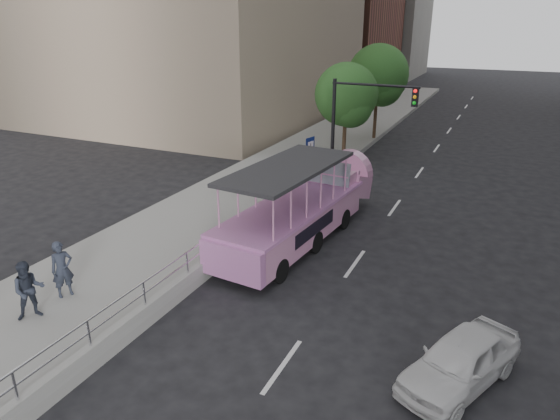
% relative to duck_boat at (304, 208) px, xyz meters
% --- Properties ---
extents(ground, '(160.00, 160.00, 0.00)m').
position_rel_duck_boat_xyz_m(ground, '(1.52, -5.44, -1.16)').
color(ground, black).
extents(sidewalk, '(5.50, 80.00, 0.30)m').
position_rel_duck_boat_xyz_m(sidewalk, '(-4.23, 4.56, -1.01)').
color(sidewalk, gray).
rests_on(sidewalk, ground).
extents(kerb_wall, '(0.24, 30.00, 0.36)m').
position_rel_duck_boat_xyz_m(kerb_wall, '(-1.60, -3.44, -0.68)').
color(kerb_wall, '#9B9B96').
rests_on(kerb_wall, sidewalk).
extents(guardrail, '(0.07, 22.00, 0.71)m').
position_rel_duck_boat_xyz_m(guardrail, '(-1.60, -3.44, -0.02)').
color(guardrail, silver).
rests_on(guardrail, kerb_wall).
extents(duck_boat, '(3.13, 9.61, 3.13)m').
position_rel_duck_boat_xyz_m(duck_boat, '(0.00, 0.00, 0.00)').
color(duck_boat, black).
rests_on(duck_boat, ground).
extents(car, '(2.79, 3.86, 1.22)m').
position_rel_duck_boat_xyz_m(car, '(6.46, -6.24, -0.55)').
color(car, silver).
rests_on(car, ground).
extents(pedestrian_near, '(0.64, 0.74, 1.71)m').
position_rel_duck_boat_xyz_m(pedestrian_near, '(-4.46, -7.55, -0.01)').
color(pedestrian_near, '#282D3B').
rests_on(pedestrian_near, sidewalk).
extents(pedestrian_mid, '(1.00, 1.03, 1.67)m').
position_rel_duck_boat_xyz_m(pedestrian_mid, '(-4.36, -8.78, -0.03)').
color(pedestrian_mid, '#282D3B').
rests_on(pedestrian_mid, sidewalk).
extents(parking_sign, '(0.17, 0.64, 2.88)m').
position_rel_duck_boat_xyz_m(parking_sign, '(-1.48, 4.24, 0.63)').
color(parking_sign, black).
rests_on(parking_sign, ground).
extents(traffic_signal, '(4.20, 0.32, 5.20)m').
position_rel_duck_boat_xyz_m(traffic_signal, '(-0.19, 7.06, 2.34)').
color(traffic_signal, black).
rests_on(traffic_signal, ground).
extents(street_tree_near, '(3.52, 3.52, 5.72)m').
position_rel_duck_boat_xyz_m(street_tree_near, '(-1.79, 10.49, 2.66)').
color(street_tree_near, '#3E2C1C').
rests_on(street_tree_near, ground).
extents(street_tree_far, '(3.97, 3.97, 6.45)m').
position_rel_duck_boat_xyz_m(street_tree_far, '(-1.59, 16.49, 3.14)').
color(street_tree_far, '#3E2C1C').
rests_on(street_tree_far, ground).
extents(midrise_stone_b, '(16.00, 14.00, 20.00)m').
position_rel_duck_boat_xyz_m(midrise_stone_b, '(-14.48, 58.56, 8.84)').
color(midrise_stone_b, gray).
rests_on(midrise_stone_b, ground).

